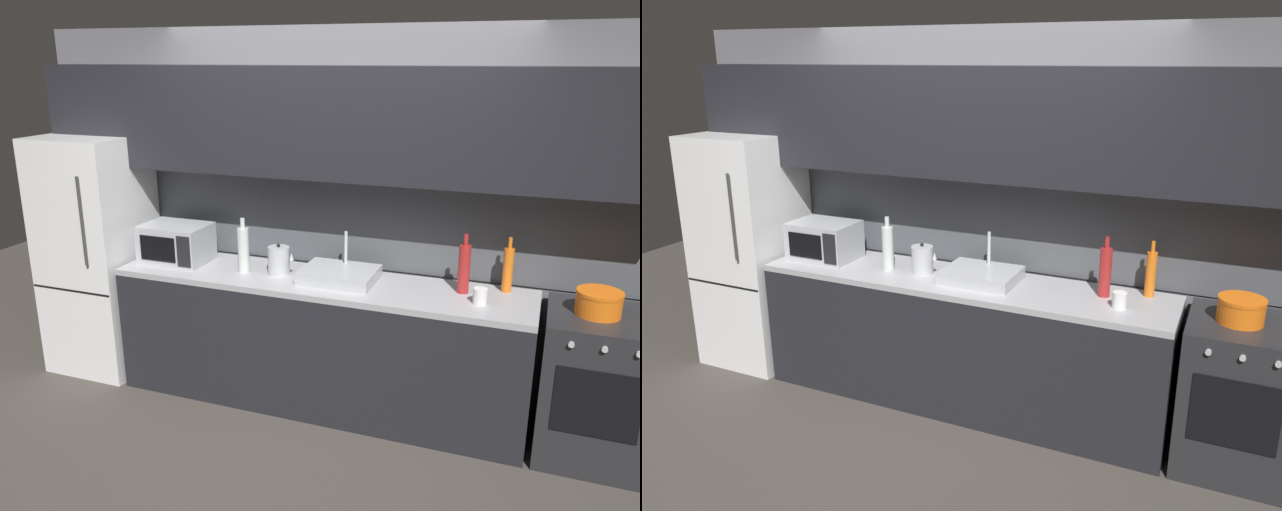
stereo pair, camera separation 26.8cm
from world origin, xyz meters
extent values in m
plane|color=#3D3833|center=(0.00, 0.00, 0.00)|extent=(10.00, 10.00, 0.00)
cube|color=slate|center=(0.00, 1.30, 1.25)|extent=(4.52, 0.10, 2.50)
cube|color=#4C4F54|center=(0.00, 1.25, 1.20)|extent=(4.52, 0.01, 0.60)
cube|color=black|center=(0.00, 1.08, 1.90)|extent=(4.16, 0.34, 0.70)
cube|color=black|center=(0.00, 0.90, 0.43)|extent=(2.78, 0.60, 0.86)
cube|color=#9E9EA3|center=(0.00, 0.90, 0.88)|extent=(2.78, 0.60, 0.04)
cube|color=white|center=(-1.77, 0.90, 0.88)|extent=(0.68, 0.66, 1.77)
cube|color=black|center=(-1.77, 0.57, 0.71)|extent=(0.67, 0.00, 0.01)
cylinder|color=#333333|center=(-1.58, 0.55, 1.24)|extent=(0.02, 0.02, 0.62)
cube|color=#232326|center=(1.73, 0.90, 0.45)|extent=(0.60, 0.60, 0.90)
cube|color=black|center=(1.73, 0.60, 0.50)|extent=(0.45, 0.01, 0.40)
cylinder|color=#B2B2B7|center=(1.56, 0.59, 0.83)|extent=(0.03, 0.02, 0.03)
cylinder|color=#B2B2B7|center=(1.73, 0.59, 0.83)|extent=(0.03, 0.02, 0.03)
cylinder|color=#B2B2B7|center=(1.89, 0.59, 0.83)|extent=(0.03, 0.02, 0.03)
cube|color=#A8AAAF|center=(-1.09, 0.92, 1.04)|extent=(0.46, 0.34, 0.27)
cube|color=black|center=(-1.13, 0.75, 1.04)|extent=(0.28, 0.01, 0.18)
cube|color=black|center=(-0.92, 0.75, 1.04)|extent=(0.10, 0.01, 0.22)
cube|color=#ADAFB5|center=(0.13, 0.93, 0.94)|extent=(0.48, 0.38, 0.08)
cylinder|color=silver|center=(0.13, 1.06, 1.09)|extent=(0.02, 0.02, 0.22)
cylinder|color=#B7BABF|center=(-0.29, 0.91, 0.99)|extent=(0.15, 0.15, 0.19)
sphere|color=black|center=(-0.29, 0.91, 1.10)|extent=(0.02, 0.02, 0.02)
cone|color=#B7BABF|center=(-0.20, 0.91, 1.03)|extent=(0.03, 0.03, 0.05)
cylinder|color=silver|center=(-0.53, 0.87, 1.05)|extent=(0.08, 0.08, 0.31)
cylinder|color=silver|center=(-0.53, 0.87, 1.24)|extent=(0.03, 0.03, 0.07)
cylinder|color=orange|center=(1.18, 1.11, 1.04)|extent=(0.06, 0.06, 0.28)
cylinder|color=orange|center=(1.18, 1.11, 1.21)|extent=(0.02, 0.02, 0.07)
cylinder|color=#A82323|center=(0.92, 0.99, 1.05)|extent=(0.07, 0.07, 0.31)
cylinder|color=#A82323|center=(0.92, 0.99, 1.24)|extent=(0.03, 0.03, 0.07)
cylinder|color=silver|center=(1.05, 0.84, 0.95)|extent=(0.09, 0.09, 0.10)
cylinder|color=orange|center=(1.70, 0.90, 0.96)|extent=(0.25, 0.25, 0.12)
cylinder|color=orange|center=(1.70, 0.90, 1.03)|extent=(0.25, 0.25, 0.02)
camera|label=1|loc=(1.38, -2.76, 2.30)|focal=35.43mm
camera|label=2|loc=(1.63, -2.66, 2.30)|focal=35.43mm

